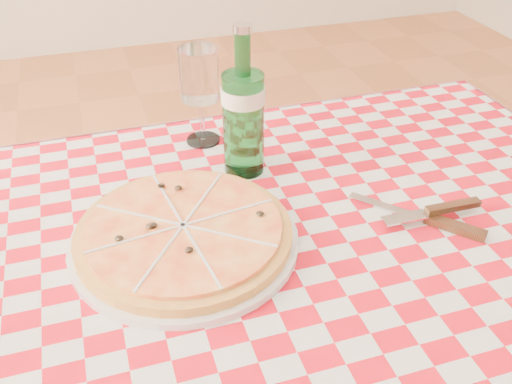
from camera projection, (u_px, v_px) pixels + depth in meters
dining_table at (278, 286)px, 0.97m from camera, size 1.20×0.80×0.75m
tablecloth at (279, 243)px, 0.91m from camera, size 1.30×0.90×0.01m
pizza_plate at (184, 232)px, 0.89m from camera, size 0.41×0.41×0.05m
water_bottle at (243, 102)px, 1.00m from camera, size 0.10×0.10×0.28m
wine_glass at (201, 97)px, 1.12m from camera, size 0.10×0.10×0.20m
cutlery at (426, 214)px, 0.95m from camera, size 0.31×0.28×0.03m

